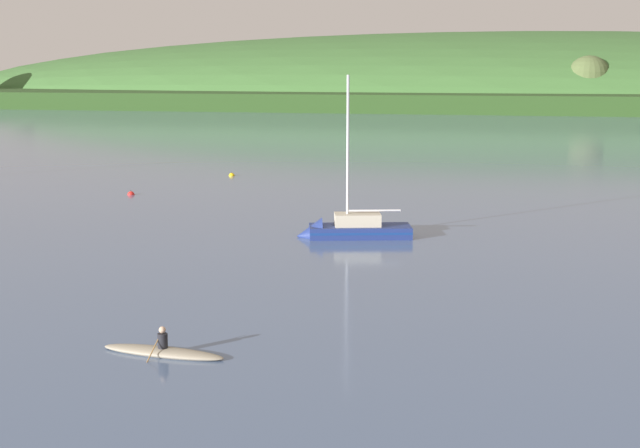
{
  "coord_description": "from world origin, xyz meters",
  "views": [
    {
      "loc": [
        18.32,
        -3.92,
        8.91
      ],
      "look_at": [
        6.9,
        36.82,
        1.63
      ],
      "focal_mm": 50.9,
      "sensor_mm": 36.0,
      "label": 1
    }
  ],
  "objects_px": {
    "sailboat_far_left": "(347,233)",
    "mooring_buoy_off_fishing_boat": "(232,176)",
    "mooring_buoy_midchannel": "(131,195)",
    "canoe_with_paddler": "(163,352)"
  },
  "relations": [
    {
      "from": "sailboat_far_left",
      "to": "mooring_buoy_off_fishing_boat",
      "type": "distance_m",
      "value": 29.38
    },
    {
      "from": "canoe_with_paddler",
      "to": "mooring_buoy_midchannel",
      "type": "xyz_separation_m",
      "value": [
        -18.12,
        32.98,
        -0.09
      ]
    },
    {
      "from": "mooring_buoy_off_fishing_boat",
      "to": "sailboat_far_left",
      "type": "bearing_deg",
      "value": -56.77
    },
    {
      "from": "canoe_with_paddler",
      "to": "mooring_buoy_off_fishing_boat",
      "type": "distance_m",
      "value": 48.25
    },
    {
      "from": "sailboat_far_left",
      "to": "canoe_with_paddler",
      "type": "bearing_deg",
      "value": 70.19
    },
    {
      "from": "sailboat_far_left",
      "to": "mooring_buoy_off_fishing_boat",
      "type": "height_order",
      "value": "sailboat_far_left"
    },
    {
      "from": "sailboat_far_left",
      "to": "mooring_buoy_off_fishing_boat",
      "type": "bearing_deg",
      "value": -74.62
    },
    {
      "from": "mooring_buoy_midchannel",
      "to": "sailboat_far_left",
      "type": "bearing_deg",
      "value": -32.09
    },
    {
      "from": "mooring_buoy_midchannel",
      "to": "mooring_buoy_off_fishing_boat",
      "type": "xyz_separation_m",
      "value": [
        2.75,
        12.76,
        -0.0
      ]
    },
    {
      "from": "sailboat_far_left",
      "to": "canoe_with_paddler",
      "type": "distance_m",
      "value": 21.17
    }
  ]
}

